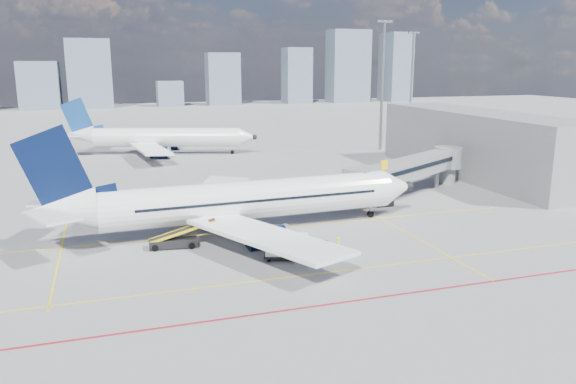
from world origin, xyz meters
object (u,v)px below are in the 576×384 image
object	(u,v)px
baggage_tug	(328,251)
main_aircraft	(236,202)
belt_loader	(175,241)
ramp_worker	(338,247)
cargo_dolly	(287,246)
second_aircraft	(159,138)

from	to	relation	value
baggage_tug	main_aircraft	bearing A→B (deg)	105.60
baggage_tug	belt_loader	xyz separation A→B (m)	(-12.71, 7.57, -0.10)
main_aircraft	baggage_tug	bearing A→B (deg)	-64.01
main_aircraft	ramp_worker	size ratio (longest dim) A/B	22.73
belt_loader	ramp_worker	distance (m)	15.65
baggage_tug	cargo_dolly	distance (m)	3.69
main_aircraft	cargo_dolly	bearing A→B (deg)	-78.48
baggage_tug	cargo_dolly	world-z (taller)	cargo_dolly
main_aircraft	second_aircraft	xyz separation A→B (m)	(-2.79, 54.79, 0.01)
belt_loader	second_aircraft	bearing A→B (deg)	92.27
main_aircraft	second_aircraft	bearing A→B (deg)	90.68
baggage_tug	second_aircraft	bearing A→B (deg)	84.89
second_aircraft	cargo_dolly	size ratio (longest dim) A/B	8.14
second_aircraft	belt_loader	xyz separation A→B (m)	(-4.04, -58.16, -2.54)
main_aircraft	baggage_tug	world-z (taller)	main_aircraft
belt_loader	baggage_tug	bearing A→B (deg)	-24.52
main_aircraft	belt_loader	bearing A→B (deg)	-155.99
main_aircraft	ramp_worker	xyz separation A→B (m)	(7.08, -10.51, -2.29)
second_aircraft	cargo_dolly	world-z (taller)	second_aircraft
baggage_tug	ramp_worker	world-z (taller)	ramp_worker
main_aircraft	cargo_dolly	distance (m)	10.27
baggage_tug	cargo_dolly	size ratio (longest dim) A/B	0.57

